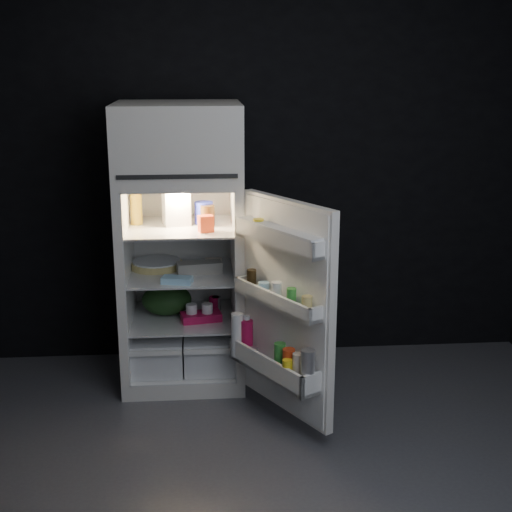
{
  "coord_description": "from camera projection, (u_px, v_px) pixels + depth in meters",
  "views": [
    {
      "loc": [
        -0.28,
        -3.07,
        2.03
      ],
      "look_at": [
        0.05,
        1.0,
        0.9
      ],
      "focal_mm": 50.0,
      "sensor_mm": 36.0,
      "label": 1
    }
  ],
  "objects": [
    {
      "name": "fridge_door",
      "position": [
        283.0,
        311.0,
        3.94
      ],
      "size": [
        0.53,
        0.72,
        1.22
      ],
      "color": "white",
      "rests_on": "ground"
    },
    {
      "name": "amber_bottle",
      "position": [
        136.0,
        207.0,
        4.46
      ],
      "size": [
        0.08,
        0.08,
        0.22
      ],
      "primitive_type": "cylinder",
      "rotation": [
        0.0,
        0.0,
        0.08
      ],
      "color": "#B68E1D",
      "rests_on": "refrigerator"
    },
    {
      "name": "small_can_silver",
      "position": [
        217.0,
        303.0,
        4.72
      ],
      "size": [
        0.07,
        0.07,
        0.09
      ],
      "primitive_type": "cylinder",
      "rotation": [
        0.0,
        0.0,
        -0.14
      ],
      "color": "#B7B7BB",
      "rests_on": "refrigerator"
    },
    {
      "name": "wall_back",
      "position": [
        240.0,
        164.0,
        4.78
      ],
      "size": [
        4.0,
        0.0,
        2.7
      ],
      "primitive_type": "cube",
      "color": "black",
      "rests_on": "ground"
    },
    {
      "name": "pie",
      "position": [
        157.0,
        265.0,
        4.61
      ],
      "size": [
        0.44,
        0.44,
        0.04
      ],
      "primitive_type": "cylinder",
      "rotation": [
        0.0,
        0.0,
        0.41
      ],
      "color": "tan",
      "rests_on": "refrigerator"
    },
    {
      "name": "jam_jar",
      "position": [
        208.0,
        216.0,
        4.43
      ],
      "size": [
        0.11,
        0.11,
        0.13
      ],
      "primitive_type": "cylinder",
      "rotation": [
        0.0,
        0.0,
        -0.24
      ],
      "color": "#32210D",
      "rests_on": "refrigerator"
    },
    {
      "name": "wrapped_pkg",
      "position": [
        214.0,
        263.0,
        4.63
      ],
      "size": [
        0.11,
        0.09,
        0.05
      ],
      "primitive_type": "cube",
      "rotation": [
        0.0,
        0.0,
        -0.03
      ],
      "color": "beige",
      "rests_on": "refrigerator"
    },
    {
      "name": "yogurt_tray",
      "position": [
        201.0,
        317.0,
        4.52
      ],
      "size": [
        0.27,
        0.18,
        0.05
      ],
      "primitive_type": "cube",
      "rotation": [
        0.0,
        0.0,
        0.18
      ],
      "color": "#BC1045",
      "rests_on": "refrigerator"
    },
    {
      "name": "refrigerator",
      "position": [
        181.0,
        236.0,
        4.5
      ],
      "size": [
        0.76,
        0.71,
        1.78
      ],
      "color": "white",
      "rests_on": "ground"
    },
    {
      "name": "egg_carton",
      "position": [
        199.0,
        268.0,
        4.49
      ],
      "size": [
        0.29,
        0.15,
        0.07
      ],
      "primitive_type": "cube",
      "rotation": [
        0.0,
        0.0,
        0.15
      ],
      "color": "gray",
      "rests_on": "refrigerator"
    },
    {
      "name": "floor",
      "position": [
        262.0,
        486.0,
        3.51
      ],
      "size": [
        4.0,
        3.4,
        0.0
      ],
      "primitive_type": "cube",
      "color": "#4F4F54",
      "rests_on": "ground"
    },
    {
      "name": "milk_jug",
      "position": [
        176.0,
        206.0,
        4.45
      ],
      "size": [
        0.19,
        0.19,
        0.24
      ],
      "primitive_type": "cube",
      "rotation": [
        0.0,
        0.0,
        0.2
      ],
      "color": "white",
      "rests_on": "refrigerator"
    },
    {
      "name": "small_can_red",
      "position": [
        214.0,
        303.0,
        4.71
      ],
      "size": [
        0.09,
        0.09,
        0.09
      ],
      "primitive_type": "cylinder",
      "rotation": [
        0.0,
        0.0,
        -0.3
      ],
      "color": "#BC1045",
      "rests_on": "refrigerator"
    },
    {
      "name": "wall_front",
      "position": [
        333.0,
        390.0,
        1.52
      ],
      "size": [
        4.0,
        0.0,
        2.7
      ],
      "primitive_type": "cube",
      "color": "black",
      "rests_on": "ground"
    },
    {
      "name": "produce_bag",
      "position": [
        167.0,
        300.0,
        4.62
      ],
      "size": [
        0.37,
        0.33,
        0.2
      ],
      "primitive_type": "ellipsoid",
      "rotation": [
        0.0,
        0.0,
        0.2
      ],
      "color": "#193815",
      "rests_on": "refrigerator"
    },
    {
      "name": "small_carton",
      "position": [
        206.0,
        224.0,
        4.28
      ],
      "size": [
        0.1,
        0.09,
        0.1
      ],
      "primitive_type": "cube",
      "rotation": [
        0.0,
        0.0,
        0.28
      ],
      "color": "red",
      "rests_on": "refrigerator"
    },
    {
      "name": "mayo_jar",
      "position": [
        204.0,
        213.0,
        4.48
      ],
      "size": [
        0.13,
        0.13,
        0.14
      ],
      "primitive_type": "cylinder",
      "rotation": [
        0.0,
        0.0,
        -0.15
      ],
      "color": "navy",
      "rests_on": "refrigerator"
    },
    {
      "name": "flat_package",
      "position": [
        177.0,
        280.0,
        4.29
      ],
      "size": [
        0.2,
        0.13,
        0.04
      ],
      "primitive_type": "cube",
      "rotation": [
        0.0,
        0.0,
        -0.24
      ],
      "color": "#9AD0EE",
      "rests_on": "refrigerator"
    }
  ]
}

